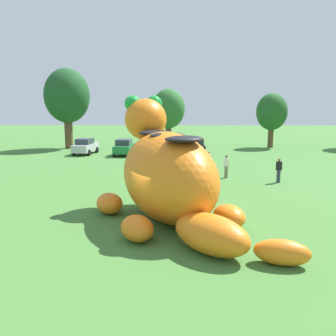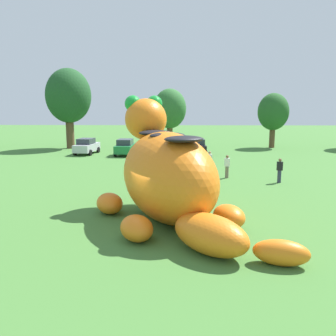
{
  "view_description": "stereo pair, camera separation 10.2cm",
  "coord_description": "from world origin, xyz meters",
  "px_view_note": "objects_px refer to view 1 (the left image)",
  "views": [
    {
      "loc": [
        0.75,
        -15.53,
        5.42
      ],
      "look_at": [
        0.37,
        2.16,
        2.32
      ],
      "focal_mm": 39.08,
      "sensor_mm": 36.0,
      "label": 1
    },
    {
      "loc": [
        0.85,
        -15.53,
        5.42
      ],
      "look_at": [
        0.37,
        2.16,
        2.32
      ],
      "focal_mm": 39.08,
      "sensor_mm": 36.0,
      "label": 2
    }
  ],
  "objects_px": {
    "spectator_near_inflatable": "(209,162)",
    "spectator_by_cars": "(226,167)",
    "giant_inflatable_creature": "(168,175)",
    "car_green": "(124,147)",
    "car_silver": "(85,146)",
    "spectator_mid_field": "(279,171)",
    "car_black": "(196,147)",
    "car_yellow": "(162,146)"
  },
  "relations": [
    {
      "from": "giant_inflatable_creature",
      "to": "spectator_mid_field",
      "type": "distance_m",
      "value": 11.43
    },
    {
      "from": "car_yellow",
      "to": "spectator_mid_field",
      "type": "distance_m",
      "value": 16.9
    },
    {
      "from": "car_green",
      "to": "car_silver",
      "type": "bearing_deg",
      "value": 170.76
    },
    {
      "from": "car_silver",
      "to": "spectator_mid_field",
      "type": "xyz_separation_m",
      "value": [
        17.11,
        -14.47,
        -0.01
      ]
    },
    {
      "from": "giant_inflatable_creature",
      "to": "car_green",
      "type": "relative_size",
      "value": 2.42
    },
    {
      "from": "giant_inflatable_creature",
      "to": "spectator_by_cars",
      "type": "bearing_deg",
      "value": 67.8
    },
    {
      "from": "giant_inflatable_creature",
      "to": "spectator_mid_field",
      "type": "bearing_deg",
      "value": 48.4
    },
    {
      "from": "car_yellow",
      "to": "spectator_mid_field",
      "type": "relative_size",
      "value": 2.44
    },
    {
      "from": "spectator_by_cars",
      "to": "car_black",
      "type": "bearing_deg",
      "value": 97.03
    },
    {
      "from": "car_silver",
      "to": "car_green",
      "type": "bearing_deg",
      "value": -9.24
    },
    {
      "from": "giant_inflatable_creature",
      "to": "car_green",
      "type": "bearing_deg",
      "value": 103.11
    },
    {
      "from": "car_green",
      "to": "spectator_by_cars",
      "type": "height_order",
      "value": "car_green"
    },
    {
      "from": "giant_inflatable_creature",
      "to": "spectator_near_inflatable",
      "type": "bearing_deg",
      "value": 76.24
    },
    {
      "from": "spectator_near_inflatable",
      "to": "spectator_by_cars",
      "type": "height_order",
      "value": "same"
    },
    {
      "from": "car_green",
      "to": "car_black",
      "type": "distance_m",
      "value": 7.74
    },
    {
      "from": "giant_inflatable_creature",
      "to": "car_green",
      "type": "xyz_separation_m",
      "value": [
        -5.18,
        22.25,
        -1.29
      ]
    },
    {
      "from": "car_black",
      "to": "spectator_by_cars",
      "type": "distance_m",
      "value": 12.84
    },
    {
      "from": "spectator_by_cars",
      "to": "car_silver",
      "type": "bearing_deg",
      "value": 136.66
    },
    {
      "from": "car_yellow",
      "to": "car_green",
      "type": "bearing_deg",
      "value": -169.38
    },
    {
      "from": "car_silver",
      "to": "car_green",
      "type": "relative_size",
      "value": 1.02
    },
    {
      "from": "car_black",
      "to": "spectator_mid_field",
      "type": "distance_m",
      "value": 15.16
    },
    {
      "from": "spectator_mid_field",
      "to": "spectator_by_cars",
      "type": "height_order",
      "value": "same"
    },
    {
      "from": "giant_inflatable_creature",
      "to": "car_silver",
      "type": "relative_size",
      "value": 2.37
    },
    {
      "from": "car_black",
      "to": "spectator_near_inflatable",
      "type": "relative_size",
      "value": 2.43
    },
    {
      "from": "car_green",
      "to": "spectator_mid_field",
      "type": "xyz_separation_m",
      "value": [
        12.73,
        -13.76,
        -0.01
      ]
    },
    {
      "from": "spectator_mid_field",
      "to": "spectator_by_cars",
      "type": "bearing_deg",
      "value": 155.46
    },
    {
      "from": "car_yellow",
      "to": "car_black",
      "type": "relative_size",
      "value": 1.0
    },
    {
      "from": "car_silver",
      "to": "spectator_by_cars",
      "type": "height_order",
      "value": "car_silver"
    },
    {
      "from": "spectator_mid_field",
      "to": "spectator_by_cars",
      "type": "distance_m",
      "value": 3.78
    },
    {
      "from": "car_yellow",
      "to": "car_black",
      "type": "bearing_deg",
      "value": -3.4
    },
    {
      "from": "car_silver",
      "to": "car_green",
      "type": "height_order",
      "value": "same"
    },
    {
      "from": "spectator_near_inflatable",
      "to": "spectator_mid_field",
      "type": "relative_size",
      "value": 1.0
    },
    {
      "from": "car_green",
      "to": "car_yellow",
      "type": "relative_size",
      "value": 1.0
    },
    {
      "from": "car_silver",
      "to": "spectator_near_inflatable",
      "type": "bearing_deg",
      "value": -40.38
    },
    {
      "from": "giant_inflatable_creature",
      "to": "spectator_near_inflatable",
      "type": "relative_size",
      "value": 5.93
    },
    {
      "from": "car_silver",
      "to": "car_black",
      "type": "xyz_separation_m",
      "value": [
        12.1,
        -0.16,
        0.0
      ]
    },
    {
      "from": "giant_inflatable_creature",
      "to": "spectator_by_cars",
      "type": "xyz_separation_m",
      "value": [
        4.11,
        10.06,
        -1.3
      ]
    },
    {
      "from": "car_yellow",
      "to": "spectator_near_inflatable",
      "type": "xyz_separation_m",
      "value": [
        4.1,
        -10.75,
        -0.01
      ]
    },
    {
      "from": "spectator_near_inflatable",
      "to": "spectator_by_cars",
      "type": "bearing_deg",
      "value": -63.53
    },
    {
      "from": "giant_inflatable_creature",
      "to": "car_silver",
      "type": "bearing_deg",
      "value": 112.61
    },
    {
      "from": "car_green",
      "to": "spectator_near_inflatable",
      "type": "distance_m",
      "value": 12.91
    },
    {
      "from": "car_green",
      "to": "spectator_near_inflatable",
      "type": "relative_size",
      "value": 2.45
    }
  ]
}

